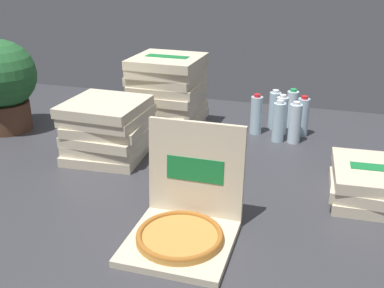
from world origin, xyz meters
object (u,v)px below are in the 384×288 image
Objects in this scene: pizza_stack_left_mid at (108,129)px; water_bottle_0 at (295,123)px; open_pizza_box at (185,218)px; water_bottle_3 at (256,115)px; water_bottle_5 at (303,117)px; water_bottle_1 at (274,110)px; water_bottle_4 at (279,122)px; water_bottle_6 at (292,109)px; potted_plant at (2,81)px; water_bottle_2 at (281,115)px; pizza_stack_right_far at (378,184)px; pizza_stack_left_far at (167,94)px.

pizza_stack_left_mid is 1.77× the size of water_bottle_0.
open_pizza_box is 1.02m from water_bottle_0.
water_bottle_3 and water_bottle_5 have the same top height.
water_bottle_1 and water_bottle_4 have the same top height.
pizza_stack_left_mid reaches higher than water_bottle_3.
potted_plant is (-1.49, -0.50, 0.17)m from water_bottle_6.
potted_plant is (-1.53, -0.27, 0.17)m from water_bottle_0.
pizza_stack_left_mid is 0.87m from water_bottle_4.
water_bottle_4 is (0.13, -0.08, 0.00)m from water_bottle_3.
water_bottle_0 is 0.13m from water_bottle_2.
water_bottle_1 is 1.48m from potted_plant.
potted_plant is (-1.45, -0.37, 0.17)m from water_bottle_2.
water_bottle_1 is at bearing 125.76° from pizza_stack_right_far.
pizza_stack_right_far is 0.63m from water_bottle_0.
potted_plant reaches higher than water_bottle_1.
pizza_stack_left_far is 0.63m from water_bottle_2.
water_bottle_5 is (0.87, 0.53, -0.03)m from pizza_stack_left_mid.
water_bottle_4 is at bearing 10.32° from potted_plant.
water_bottle_3 is (-0.58, 0.58, 0.04)m from pizza_stack_right_far.
potted_plant is at bearing 167.34° from pizza_stack_left_mid.
water_bottle_2 is at bearing -108.42° from water_bottle_6.
pizza_stack_left_mid is 0.94m from water_bottle_0.
pizza_stack_left_mid is 1.77× the size of water_bottle_3.
water_bottle_6 reaches higher than pizza_stack_right_far.
water_bottle_6 is (0.65, 0.24, -0.10)m from pizza_stack_left_far.
pizza_stack_right_far is 1.71× the size of water_bottle_2.
water_bottle_0 is 0.12m from water_bottle_5.
water_bottle_1 is 0.44× the size of potted_plant.
potted_plant is (-1.32, -0.34, 0.17)m from water_bottle_3.
water_bottle_4 and water_bottle_6 have the same top height.
water_bottle_6 is 0.44× the size of potted_plant.
open_pizza_box is 1.17m from water_bottle_1.
pizza_stack_left_mid reaches higher than water_bottle_2.
water_bottle_0 is (0.28, 0.98, 0.03)m from open_pizza_box.
pizza_stack_left_far is at bearing 112.66° from open_pizza_box.
water_bottle_2 is 0.11m from water_bottle_5.
open_pizza_box is 1.13m from water_bottle_5.
water_bottle_2 is (0.20, 1.08, 0.03)m from open_pizza_box.
water_bottle_6 is (0.05, 0.23, 0.00)m from water_bottle_4.
potted_plant is at bearing 150.38° from open_pizza_box.
water_bottle_0 is at bearing -19.35° from water_bottle_3.
pizza_stack_left_mid is (-1.21, 0.09, 0.07)m from pizza_stack_right_far.
water_bottle_3 is 0.44× the size of potted_plant.
water_bottle_4 is 0.24m from water_bottle_6.
water_bottle_2 is 1.00× the size of water_bottle_4.
potted_plant is (-1.25, 0.71, 0.20)m from open_pizza_box.
water_bottle_5 is 1.62m from potted_plant.
water_bottle_6 is at bearing 78.99° from water_bottle_4.
water_bottle_4 is at bearing -135.03° from water_bottle_5.
water_bottle_0 is 1.00× the size of water_bottle_3.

